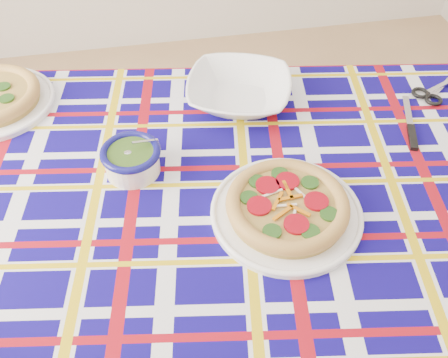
{
  "coord_description": "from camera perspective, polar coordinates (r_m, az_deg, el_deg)",
  "views": [
    {
      "loc": [
        -0.13,
        -0.95,
        1.74
      ],
      "look_at": [
        0.03,
        -0.12,
        0.87
      ],
      "focal_mm": 40.0,
      "sensor_mm": 36.0,
      "label": 1
    }
  ],
  "objects": [
    {
      "name": "kitchen_scissors",
      "position": [
        1.67,
        23.71,
        9.78
      ],
      "size": [
        0.24,
        0.2,
        0.02
      ],
      "primitive_type": null,
      "rotation": [
        0.0,
        0.0,
        0.53
      ],
      "color": "silver",
      "rests_on": "tablecloth"
    },
    {
      "name": "main_focaccia_plate",
      "position": [
        1.15,
        7.25,
        -3.01
      ],
      "size": [
        0.45,
        0.45,
        0.07
      ],
      "primitive_type": null,
      "rotation": [
        0.0,
        0.0,
        -0.26
      ],
      "color": "#A5823A",
      "rests_on": "tablecloth"
    },
    {
      "name": "tablecloth",
      "position": [
        1.24,
        -1.69,
        -4.43
      ],
      "size": [
        1.98,
        1.43,
        0.12
      ],
      "primitive_type": null,
      "rotation": [
        0.0,
        0.0,
        -0.16
      ],
      "color": "#0D0561",
      "rests_on": "dining_table"
    },
    {
      "name": "dining_table",
      "position": [
        1.26,
        -1.67,
        -5.22
      ],
      "size": [
        1.94,
        1.38,
        0.84
      ],
      "rotation": [
        0.0,
        0.0,
        -0.16
      ],
      "color": "brown",
      "rests_on": "floor"
    },
    {
      "name": "serving_bowl",
      "position": [
        1.46,
        1.72,
        9.98
      ],
      "size": [
        0.38,
        0.38,
        0.07
      ],
      "primitive_type": "imported",
      "rotation": [
        0.0,
        0.0,
        -0.32
      ],
      "color": "white",
      "rests_on": "tablecloth"
    },
    {
      "name": "floor",
      "position": [
        1.99,
        -1.51,
        -14.99
      ],
      "size": [
        4.0,
        4.0,
        0.0
      ],
      "primitive_type": "plane",
      "color": "#A98257",
      "rests_on": "ground"
    },
    {
      "name": "table_knife",
      "position": [
        1.53,
        20.3,
        7.19
      ],
      "size": [
        0.1,
        0.25,
        0.01
      ],
      "primitive_type": null,
      "rotation": [
        0.0,
        0.0,
        1.24
      ],
      "color": "silver",
      "rests_on": "tablecloth"
    },
    {
      "name": "pesto_bowl",
      "position": [
        1.26,
        -10.54,
        2.39
      ],
      "size": [
        0.18,
        0.18,
        0.09
      ],
      "primitive_type": null,
      "rotation": [
        0.0,
        0.0,
        -0.22
      ],
      "color": "#233F11",
      "rests_on": "tablecloth"
    }
  ]
}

